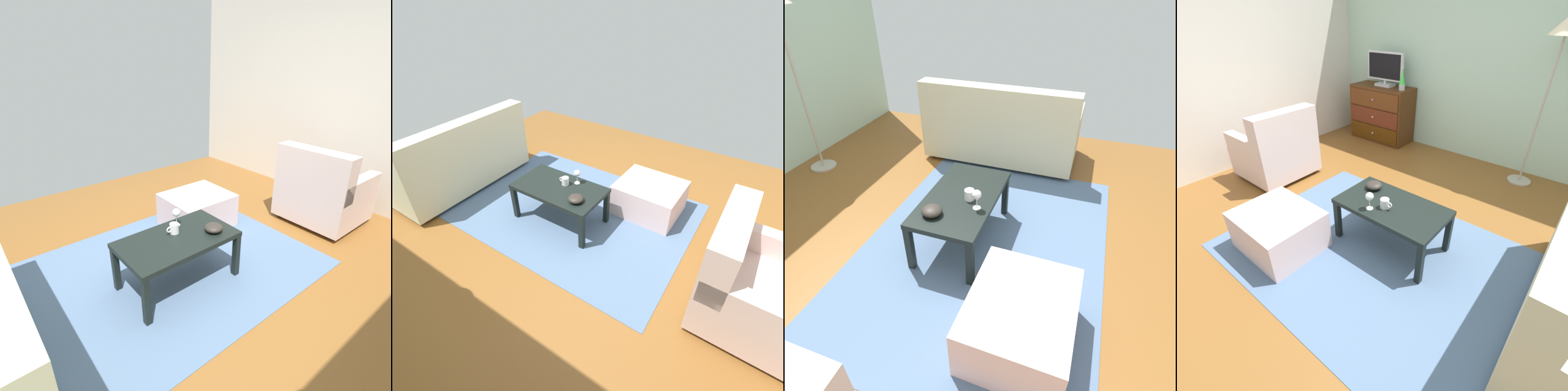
{
  "view_description": "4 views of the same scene",
  "coord_description": "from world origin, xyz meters",
  "views": [
    {
      "loc": [
        1.47,
        1.76,
        1.76
      ],
      "look_at": [
        -0.06,
        -0.14,
        0.67
      ],
      "focal_mm": 28.57,
      "sensor_mm": 36.0,
      "label": 1
    },
    {
      "loc": [
        -1.42,
        1.98,
        2.17
      ],
      "look_at": [
        -0.1,
        -0.03,
        0.44
      ],
      "focal_mm": 27.18,
      "sensor_mm": 36.0,
      "label": 2
    },
    {
      "loc": [
        -1.67,
        -0.83,
        1.87
      ],
      "look_at": [
        0.27,
        -0.14,
        0.45
      ],
      "focal_mm": 29.84,
      "sensor_mm": 36.0,
      "label": 3
    },
    {
      "loc": [
        1.38,
        -1.66,
        1.82
      ],
      "look_at": [
        0.1,
        -0.09,
        0.51
      ],
      "focal_mm": 26.03,
      "sensor_mm": 36.0,
      "label": 4
    }
  ],
  "objects": [
    {
      "name": "couch_large",
      "position": [
        1.75,
        0.12,
        0.35
      ],
      "size": [
        0.85,
        1.71,
        0.92
      ],
      "color": "#332319",
      "rests_on": "ground_plane"
    },
    {
      "name": "coffee_table",
      "position": [
        0.24,
        0.0,
        0.38
      ],
      "size": [
        0.95,
        0.53,
        0.43
      ],
      "color": "black",
      "rests_on": "ground_plane"
    },
    {
      "name": "bowl_decorative",
      "position": [
        -0.05,
        0.11,
        0.47
      ],
      "size": [
        0.15,
        0.15,
        0.07
      ],
      "primitive_type": "ellipsoid",
      "color": "#2B2622",
      "rests_on": "coffee_table"
    },
    {
      "name": "mug",
      "position": [
        0.22,
        -0.07,
        0.48
      ],
      "size": [
        0.11,
        0.08,
        0.09
      ],
      "color": "white",
      "rests_on": "coffee_table"
    },
    {
      "name": "ottoman",
      "position": [
        -0.51,
        -0.67,
        0.19
      ],
      "size": [
        0.71,
        0.61,
        0.37
      ],
      "primitive_type": "cube",
      "rotation": [
        0.0,
        0.0,
        -0.01
      ],
      "color": "beige",
      "rests_on": "ground_plane"
    },
    {
      "name": "wine_glass",
      "position": [
        0.13,
        -0.16,
        0.55
      ],
      "size": [
        0.07,
        0.07,
        0.16
      ],
      "color": "silver",
      "rests_on": "coffee_table"
    },
    {
      "name": "armchair",
      "position": [
        -1.67,
        0.15,
        0.36
      ],
      "size": [
        0.8,
        0.82,
        0.9
      ],
      "color": "#332319",
      "rests_on": "ground_plane"
    },
    {
      "name": "ground_plane",
      "position": [
        0.0,
        0.0,
        -0.03
      ],
      "size": [
        5.35,
        5.18,
        0.05
      ],
      "primitive_type": "cube",
      "color": "brown"
    },
    {
      "name": "area_rug",
      "position": [
        0.2,
        -0.2,
        0.0
      ],
      "size": [
        2.6,
        1.9,
        0.01
      ],
      "primitive_type": "cube",
      "color": "slate",
      "rests_on": "ground_plane"
    }
  ]
}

